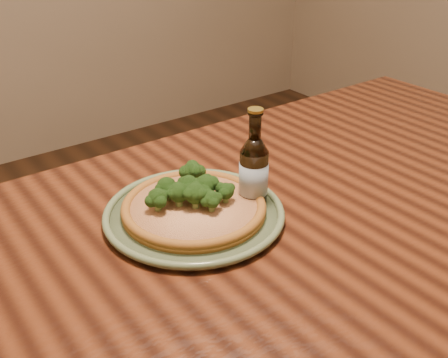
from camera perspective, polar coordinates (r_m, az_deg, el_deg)
table at (r=1.04m, az=8.36°, el=-7.86°), size 1.60×0.90×0.75m
plate at (r=0.96m, az=-3.28°, el=-3.75°), size 0.33×0.33×0.02m
pizza at (r=0.95m, az=-3.36°, el=-2.78°), size 0.26×0.26×0.07m
beer_bottle at (r=0.96m, az=3.25°, el=0.76°), size 0.05×0.05×0.20m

